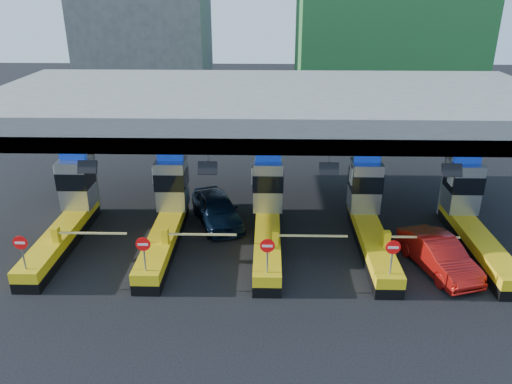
{
  "coord_description": "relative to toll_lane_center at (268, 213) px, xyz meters",
  "views": [
    {
      "loc": [
        -0.0,
        -22.17,
        11.92
      ],
      "look_at": [
        -0.57,
        0.0,
        2.64
      ],
      "focal_mm": 35.0,
      "sensor_mm": 36.0,
      "label": 1
    }
  ],
  "objects": [
    {
      "name": "bg_building_concrete",
      "position": [
        -14.0,
        35.72,
        7.6
      ],
      "size": [
        14.0,
        10.0,
        18.0
      ],
      "primitive_type": "cube",
      "color": "#4C4C49",
      "rests_on": "ground"
    },
    {
      "name": "toll_lane_far_left",
      "position": [
        -10.0,
        0.0,
        0.0
      ],
      "size": [
        4.43,
        8.0,
        4.16
      ],
      "color": "black",
      "rests_on": "ground"
    },
    {
      "name": "toll_lane_far_right",
      "position": [
        10.0,
        0.0,
        0.0
      ],
      "size": [
        4.43,
        8.0,
        4.16
      ],
      "color": "black",
      "rests_on": "ground"
    },
    {
      "name": "toll_lane_left",
      "position": [
        -5.0,
        0.0,
        0.0
      ],
      "size": [
        4.43,
        8.0,
        4.16
      ],
      "color": "black",
      "rests_on": "ground"
    },
    {
      "name": "toll_lane_right",
      "position": [
        5.0,
        0.0,
        0.0
      ],
      "size": [
        4.43,
        8.0,
        4.16
      ],
      "color": "black",
      "rests_on": "ground"
    },
    {
      "name": "red_car",
      "position": [
        7.63,
        -2.85,
        -0.63
      ],
      "size": [
        2.89,
        4.94,
        1.54
      ],
      "primitive_type": "imported",
      "rotation": [
        0.0,
        0.0,
        0.29
      ],
      "color": "#980F0B",
      "rests_on": "ground"
    },
    {
      "name": "toll_canopy",
      "position": [
        -0.0,
        2.59,
        4.74
      ],
      "size": [
        28.0,
        12.09,
        7.0
      ],
      "color": "slate",
      "rests_on": "ground"
    },
    {
      "name": "toll_lane_center",
      "position": [
        0.0,
        0.0,
        0.0
      ],
      "size": [
        4.43,
        8.0,
        4.16
      ],
      "color": "black",
      "rests_on": "ground"
    },
    {
      "name": "ground",
      "position": [
        -0.0,
        -0.28,
        -1.4
      ],
      "size": [
        120.0,
        120.0,
        0.0
      ],
      "primitive_type": "plane",
      "color": "black",
      "rests_on": "ground"
    },
    {
      "name": "van",
      "position": [
        -2.71,
        1.64,
        -0.56
      ],
      "size": [
        3.57,
        5.29,
        1.67
      ],
      "primitive_type": "imported",
      "rotation": [
        0.0,
        0.0,
        0.36
      ],
      "color": "black",
      "rests_on": "ground"
    }
  ]
}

